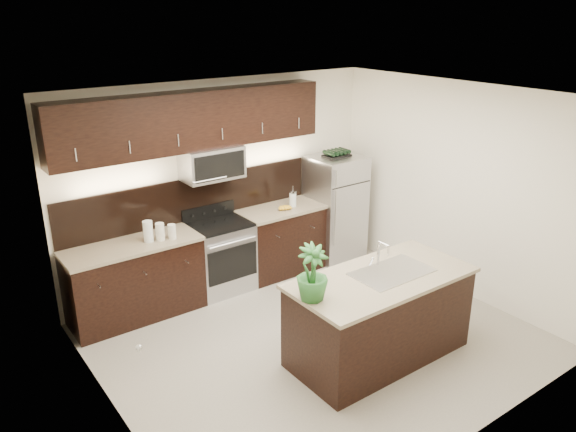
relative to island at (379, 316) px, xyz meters
name	(u,v)px	position (x,y,z in m)	size (l,w,h in m)	color
ground	(316,339)	(-0.34, 0.63, -0.47)	(4.50, 4.50, 0.00)	gray
room_walls	(313,199)	(-0.45, 0.59, 1.22)	(4.52, 4.02, 2.71)	silver
counter_run	(207,260)	(-0.79, 2.32, 0.00)	(3.51, 0.65, 0.94)	black
upper_fixtures	(196,129)	(-0.77, 2.46, 1.67)	(3.49, 0.40, 1.66)	black
island	(379,316)	(0.00, 0.00, 0.00)	(1.96, 0.96, 0.94)	black
sink_faucet	(391,271)	(0.15, 0.01, 0.48)	(0.84, 0.50, 0.28)	silver
refrigerator	(335,207)	(1.32, 2.26, 0.29)	(0.74, 0.67, 1.53)	#B2B2B7
wine_rack	(337,154)	(1.32, 2.26, 1.10)	(0.38, 0.23, 0.09)	black
plant	(312,273)	(-0.88, 0.05, 0.74)	(0.30, 0.30, 0.54)	#245B24
canisters	(157,231)	(-1.46, 2.23, 0.58)	(0.36, 0.19, 0.25)	silver
french_press	(293,199)	(0.55, 2.27, 0.58)	(0.10, 0.10, 0.29)	silver
bananas	(281,208)	(0.33, 2.24, 0.50)	(0.19, 0.15, 0.06)	#C18E1B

